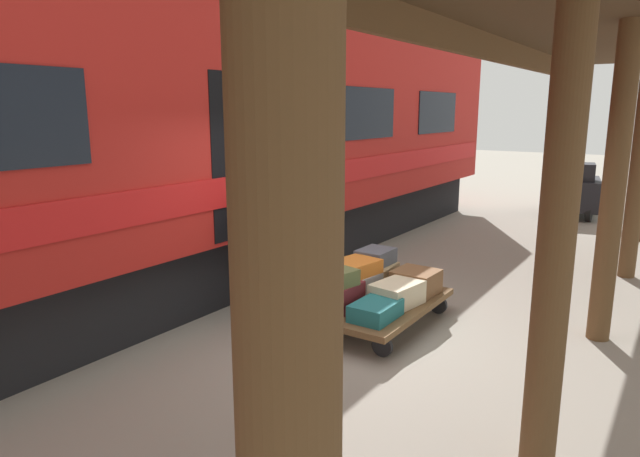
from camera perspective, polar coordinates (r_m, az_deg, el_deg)
The scene contains 16 objects.
ground_plane at distance 6.42m, azimuth 4.78°, elevation -11.02°, with size 60.00×60.00×0.00m, color gray.
platform_canopy at distance 5.28m, azimuth 27.01°, elevation 18.79°, with size 3.20×15.07×3.56m.
train_car at distance 8.02m, azimuth -15.97°, elevation 8.38°, with size 3.02×17.48×4.00m.
luggage_cart at distance 6.71m, azimuth 5.74°, elevation -7.68°, with size 1.21×1.88×0.30m.
suitcase_teal_softside at distance 6.12m, azimuth 5.71°, elevation -8.32°, with size 0.41×0.58×0.18m, color #1E666B.
suitcase_brown_leather at distance 6.98m, azimuth 9.77°, elevation -5.38°, with size 0.50×0.49×0.29m, color brown.
suitcase_gray_aluminum at distance 6.78m, azimuth 3.74°, elevation -5.83°, with size 0.41×0.58×0.27m, color #9EA0A5.
suitcase_tan_vintage at distance 7.21m, azimuth 5.82°, elevation -4.75°, with size 0.42×0.53×0.28m, color tan.
suitcase_maroon_trunk at distance 6.36m, azimuth 1.37°, elevation -6.94°, with size 0.50×0.59×0.29m, color maroon.
suitcase_cream_canvas at distance 6.54m, azimuth 7.88°, elevation -6.63°, with size 0.42×0.59×0.27m, color beige.
suitcase_orange_carryall at distance 6.75m, azimuth 3.68°, elevation -3.95°, with size 0.43×0.53×0.17m, color #CC6B23.
suitcase_slate_roller at distance 7.19m, azimuth 5.71°, elevation -2.87°, with size 0.38×0.48×0.19m, color #4C515B.
suitcase_olive_duffel at distance 6.27m, azimuth 1.66°, elevation -4.94°, with size 0.41×0.37×0.18m, color brown.
porter_in_overalls at distance 7.04m, azimuth -0.39°, elevation -0.97°, with size 0.67×0.43×1.70m.
porter_by_door at distance 6.68m, azimuth -4.86°, elevation -1.72°, with size 0.73×0.55×1.70m.
baggage_tug at distance 14.63m, azimuth 24.52°, elevation 3.58°, with size 1.39×1.87×1.30m.
Camera 1 is at (-2.85, 5.18, 2.51)m, focal length 31.29 mm.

